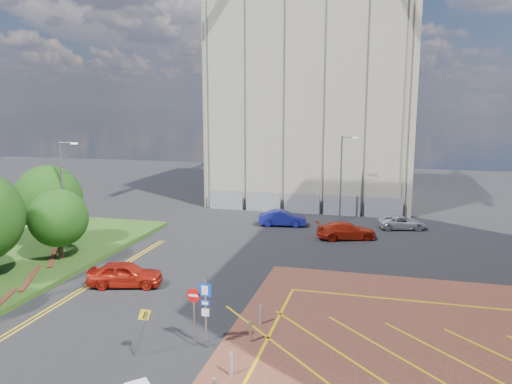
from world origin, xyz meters
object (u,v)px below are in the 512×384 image
at_px(tree_d, 48,198).
at_px(warning_sign, 142,327).
at_px(tree_c, 58,218).
at_px(sign_cluster, 201,307).
at_px(car_red_back, 346,231).
at_px(car_silver_back, 402,223).
at_px(lamp_left_far, 63,191).
at_px(lamp_back, 342,175).
at_px(car_blue_back, 283,218).
at_px(car_red_left, 125,274).

relative_size(tree_d, warning_sign, 2.71).
height_order(tree_c, tree_d, tree_d).
distance_m(sign_cluster, warning_sign, 2.67).
xyz_separation_m(tree_d, car_red_back, (21.63, 8.38, -3.17)).
bearing_deg(car_red_back, tree_d, 91.49).
xyz_separation_m(tree_d, car_silver_back, (26.14, 12.96, -3.29)).
xyz_separation_m(lamp_left_far, lamp_back, (18.50, 16.00, -0.30)).
distance_m(lamp_back, car_blue_back, 7.07).
xyz_separation_m(warning_sign, car_blue_back, (1.01, 24.98, -0.73)).
distance_m(lamp_left_far, car_red_back, 22.04).
height_order(lamp_back, car_silver_back, lamp_back).
bearing_deg(warning_sign, car_red_back, 72.39).
bearing_deg(car_blue_back, warning_sign, 168.33).
bearing_deg(car_silver_back, tree_d, 102.12).
xyz_separation_m(tree_d, sign_cluster, (16.80, -12.02, -1.92)).
relative_size(car_red_left, car_red_back, 0.92).
bearing_deg(lamp_left_far, car_blue_back, 42.42).
relative_size(tree_d, sign_cluster, 1.90).
bearing_deg(tree_c, lamp_left_far, 114.71).
xyz_separation_m(car_red_back, car_silver_back, (4.51, 4.58, -0.12)).
bearing_deg(car_red_left, warning_sign, -161.20).
distance_m(warning_sign, car_blue_back, 25.01).
relative_size(lamp_back, car_silver_back, 1.93).
relative_size(lamp_left_far, sign_cluster, 2.50).
bearing_deg(lamp_left_far, car_red_back, 25.62).
distance_m(car_blue_back, car_silver_back, 10.56).
distance_m(warning_sign, car_red_back, 23.01).
xyz_separation_m(sign_cluster, warning_sign, (-2.12, -1.53, -0.52)).
bearing_deg(sign_cluster, car_blue_back, 92.71).
distance_m(lamp_left_far, warning_sign, 18.07).
bearing_deg(car_blue_back, tree_d, 116.74).
bearing_deg(sign_cluster, car_red_back, 76.67).
height_order(sign_cluster, car_blue_back, sign_cluster).
distance_m(lamp_back, sign_cluster, 27.38).
bearing_deg(tree_d, sign_cluster, -35.58).
height_order(warning_sign, car_red_back, warning_sign).
bearing_deg(tree_c, car_blue_back, 48.68).
bearing_deg(car_blue_back, car_silver_back, -91.06).
distance_m(tree_c, car_silver_back, 28.23).
distance_m(lamp_left_far, lamp_back, 24.46).
height_order(lamp_left_far, car_red_back, lamp_left_far).
relative_size(sign_cluster, warning_sign, 1.43).
bearing_deg(lamp_back, lamp_left_far, -139.14).
distance_m(tree_c, lamp_left_far, 2.65).
xyz_separation_m(sign_cluster, car_silver_back, (9.34, 24.97, -1.38)).
bearing_deg(tree_d, warning_sign, -42.71).
bearing_deg(lamp_left_far, car_silver_back, 30.12).
xyz_separation_m(sign_cluster, car_red_left, (-7.23, 6.10, -1.20)).
height_order(sign_cluster, car_red_back, sign_cluster).
bearing_deg(lamp_left_far, car_red_left, -33.28).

